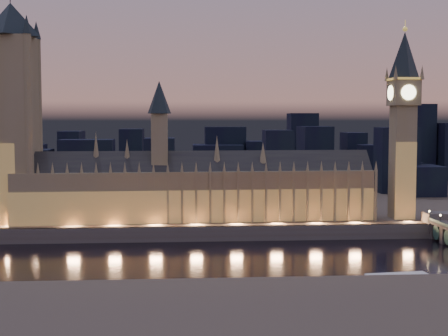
{
  "coord_description": "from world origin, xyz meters",
  "views": [
    {
      "loc": [
        -18.9,
        -286.27,
        63.95
      ],
      "look_at": [
        5.0,
        55.0,
        38.0
      ],
      "focal_mm": 50.0,
      "sensor_mm": 36.0,
      "label": 1
    }
  ],
  "objects": [
    {
      "name": "palace_of_westminster",
      "position": [
        -11.38,
        61.74,
        26.37
      ],
      "size": [
        202.0,
        27.41,
        78.0
      ],
      "color": "#978452",
      "rests_on": "north_bank"
    },
    {
      "name": "river_boat",
      "position": [
        65.0,
        -53.52,
        1.56
      ],
      "size": [
        46.94,
        15.65,
        4.5
      ],
      "color": "brown",
      "rests_on": "ground"
    },
    {
      "name": "north_bank",
      "position": [
        0.0,
        520.0,
        4.0
      ],
      "size": [
        2000.0,
        960.0,
        8.0
      ],
      "primitive_type": "cube",
      "color": "#4D3B37",
      "rests_on": "ground"
    },
    {
      "name": "embankment_wall",
      "position": [
        0.0,
        41.0,
        4.0
      ],
      "size": [
        2000.0,
        2.5,
        8.0
      ],
      "primitive_type": "cube",
      "color": "brown",
      "rests_on": "ground"
    },
    {
      "name": "victoria_tower",
      "position": [
        -110.0,
        61.93,
        73.42
      ],
      "size": [
        31.68,
        31.68,
        131.46
      ],
      "color": "#978452",
      "rests_on": "north_bank"
    },
    {
      "name": "elizabeth_tower",
      "position": [
        108.0,
        61.93,
        70.87
      ],
      "size": [
        18.0,
        18.0,
        112.63
      ],
      "color": "#978452",
      "rests_on": "north_bank"
    },
    {
      "name": "ground_plane",
      "position": [
        0.0,
        0.0,
        0.0
      ],
      "size": [
        2000.0,
        2000.0,
        0.0
      ],
      "primitive_type": "plane",
      "color": "black",
      "rests_on": "ground"
    },
    {
      "name": "city_backdrop",
      "position": [
        34.42,
        246.37,
        31.17
      ],
      "size": [
        477.89,
        215.63,
        83.95
      ],
      "color": "black",
      "rests_on": "north_bank"
    }
  ]
}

